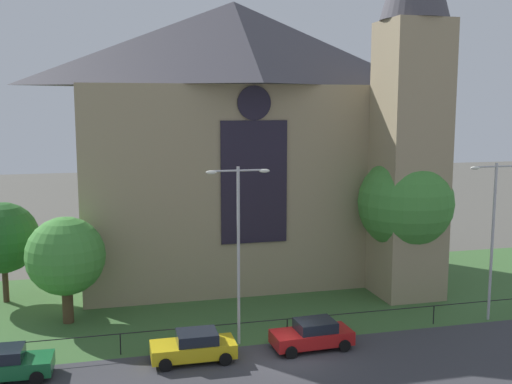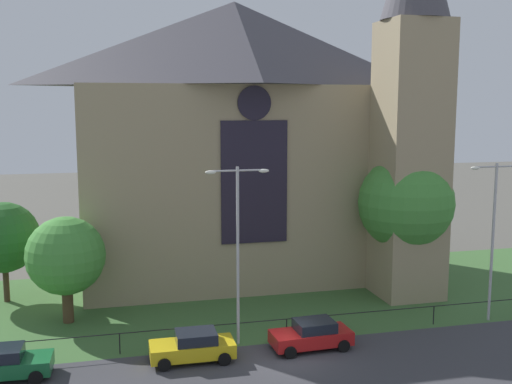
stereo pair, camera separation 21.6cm
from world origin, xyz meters
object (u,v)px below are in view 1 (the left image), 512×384
(church_building, at_px, (246,138))
(parked_car_red, at_px, (312,335))
(tree_left_near, at_px, (66,256))
(parked_car_yellow, at_px, (194,347))
(streetlamp_far, at_px, (493,223))
(parked_car_green, at_px, (5,364))
(tree_left_far, at_px, (3,238))
(tree_right_near, at_px, (405,204))
(streetlamp_near, at_px, (238,235))

(church_building, xyz_separation_m, parked_car_red, (0.11, -14.57, -9.53))
(tree_left_near, bearing_deg, parked_car_yellow, -48.38)
(streetlamp_far, relative_size, parked_car_green, 2.20)
(church_building, distance_m, parked_car_red, 17.41)
(tree_left_near, relative_size, parked_car_red, 1.47)
(tree_left_far, relative_size, parked_car_red, 1.53)
(tree_left_near, bearing_deg, church_building, 30.69)
(parked_car_red, bearing_deg, tree_left_near, -32.09)
(tree_right_near, height_order, streetlamp_near, streetlamp_near)
(streetlamp_far, bearing_deg, parked_car_green, -176.78)
(streetlamp_far, relative_size, parked_car_yellow, 2.22)
(church_building, bearing_deg, tree_left_far, -171.44)
(tree_left_near, distance_m, streetlamp_far, 24.97)
(church_building, bearing_deg, parked_car_yellow, -112.81)
(tree_left_far, xyz_separation_m, parked_car_yellow, (10.49, -12.12, -3.51))
(tree_left_near, height_order, tree_right_near, tree_right_near)
(tree_left_near, height_order, parked_car_yellow, tree_left_near)
(streetlamp_far, xyz_separation_m, parked_car_green, (-26.74, -1.50, -5.11))
(church_building, distance_m, streetlamp_near, 14.17)
(parked_car_green, bearing_deg, tree_right_near, 19.04)
(tree_right_near, distance_m, parked_car_red, 12.76)
(tree_left_near, xyz_separation_m, parked_car_green, (-2.47, -7.09, -3.25))
(parked_car_green, bearing_deg, church_building, 46.44)
(streetlamp_near, distance_m, parked_car_yellow, 6.05)
(church_building, xyz_separation_m, streetlamp_near, (-3.51, -13.03, -4.32))
(church_building, bearing_deg, streetlamp_near, -105.07)
(tree_left_far, bearing_deg, parked_car_green, -82.26)
(tree_left_far, distance_m, tree_left_near, 6.43)
(tree_right_near, bearing_deg, parked_car_yellow, -154.36)
(tree_left_far, relative_size, tree_left_near, 1.04)
(tree_left_near, bearing_deg, streetlamp_near, -31.73)
(church_building, distance_m, streetlamp_far, 18.08)
(tree_left_near, xyz_separation_m, streetlamp_near, (9.03, -5.59, 1.96))
(parked_car_yellow, height_order, parked_car_red, same)
(tree_left_far, xyz_separation_m, tree_right_near, (25.73, -4.81, 1.96))
(tree_left_far, bearing_deg, streetlamp_near, -38.69)
(tree_left_far, relative_size, streetlamp_far, 0.70)
(streetlamp_near, xyz_separation_m, parked_car_yellow, (-2.65, -1.60, -5.20))
(streetlamp_far, bearing_deg, parked_car_red, -172.45)
(streetlamp_near, bearing_deg, streetlamp_far, 0.00)
(parked_car_red, bearing_deg, parked_car_green, -2.84)
(tree_left_far, height_order, parked_car_green, tree_left_far)
(parked_car_green, distance_m, parked_car_yellow, 8.86)
(tree_right_near, height_order, streetlamp_far, tree_right_near)
(parked_car_yellow, bearing_deg, tree_right_near, -153.80)
(tree_left_far, bearing_deg, tree_right_near, -10.59)
(streetlamp_near, relative_size, parked_car_yellow, 2.26)
(church_building, xyz_separation_m, parked_car_yellow, (-6.15, -14.63, -9.53))
(tree_left_far, bearing_deg, parked_car_yellow, -49.13)
(streetlamp_near, bearing_deg, parked_car_yellow, -148.84)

